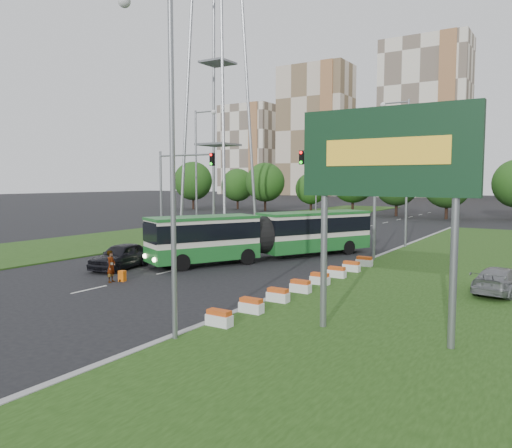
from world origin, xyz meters
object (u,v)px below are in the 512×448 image
Objects in this scene: transmission_pylon at (218,46)px; car_left_far at (191,238)px; car_left_near at (121,256)px; shopping_trolley at (122,276)px; traffic_mast_left at (175,183)px; pedestrian at (111,266)px; car_median at (501,280)px; articulated_bus at (264,235)px; traffic_mast_median at (352,183)px; billboard at (386,162)px.

car_left_far is (11.14, -18.83, -21.24)m from transmission_pylon.
shopping_trolley is at bearing -50.09° from car_left_near.
traffic_mast_left reaches higher than shopping_trolley.
pedestrian is (5.39, -13.30, 0.12)m from car_left_far.
shopping_trolley is at bearing -78.11° from car_left_far.
shopping_trolley is (-18.04, -7.21, -0.49)m from car_median.
articulated_bus is at bearing -4.32° from car_median.
traffic_mast_left is 15.44m from shopping_trolley.
traffic_mast_median is 15.19m from traffic_mast_left.
traffic_mast_left is 15.49m from pedestrian.
traffic_mast_left reaches higher than car_left_near.
billboard is 19.12m from articulated_bus.
car_left_far reaches higher than car_median.
articulated_bus is 28.42× the size of shopping_trolley.
billboard is at bearing -19.00° from articulated_bus.
car_left_near reaches higher than car_left_far.
traffic_mast_left is (-22.63, 15.00, -0.81)m from billboard.
car_left_far is 24.42m from car_median.
pedestrian reaches higher than car_left_far.
transmission_pylon is at bearing 116.86° from traffic_mast_left.
traffic_mast_left reaches higher than car_left_far.
car_left_far is at bearing 6.52° from traffic_mast_left.
car_median is 7.28× the size of shopping_trolley.
shopping_trolley is (-7.92, -13.66, -5.05)m from traffic_mast_median.
car_left_near is (4.15, -9.86, -4.54)m from traffic_mast_left.
traffic_mast_left is at bearing -163.07° from articulated_bus.
traffic_mast_left is at bearing -2.91° from car_median.
car_median is at bearing -88.88° from pedestrian.
traffic_mast_left is at bearing 107.05° from shopping_trolley.
traffic_mast_median is at bearing -8.68° from car_left_far.
car_left_near is at bearing 164.43° from billboard.
car_left_far is (-21.11, 15.18, -5.41)m from billboard.
traffic_mast_median is at bearing -36.00° from transmission_pylon.
traffic_mast_median is 1.83× the size of car_median.
traffic_mast_median is 12.84m from car_median.
pedestrian is at bearing -62.25° from traffic_mast_left.
articulated_bus is 8.41m from car_left_far.
transmission_pylon reaches higher than traffic_mast_median.
transmission_pylon reaches higher than billboard.
car_left_near is 2.70× the size of pedestrian.
billboard is at bearing -21.36° from shopping_trolley.
traffic_mast_median is at bearing 36.76° from car_left_near.
car_left_near is 1.03× the size of car_left_far.
articulated_bus is 11.80m from pedestrian.
car_median is 2.50× the size of pedestrian.
traffic_mast_left is 0.18× the size of transmission_pylon.
transmission_pylon is at bearing 107.67° from car_left_near.
car_median is (23.76, -5.62, 0.03)m from car_left_far.
billboard and traffic_mast_median have the same top height.
car_median is at bearing 13.20° from articulated_bus.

